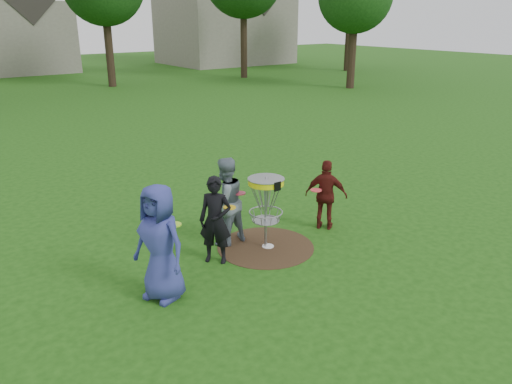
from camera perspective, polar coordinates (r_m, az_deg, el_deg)
ground at (r=9.34m, az=1.10°, el=-6.29°), size 100.00×100.00×0.00m
dirt_patch at (r=9.34m, az=1.10°, el=-6.27°), size 1.80×1.80×0.01m
player_blue at (r=7.52m, az=-10.92°, el=-5.73°), size 0.86×1.04×1.81m
player_black at (r=8.54m, az=-4.66°, el=-3.24°), size 0.66×0.66×1.54m
player_grey at (r=9.20m, az=-3.55°, el=-1.09°), size 0.87×0.71×1.67m
player_maroon at (r=9.97m, az=8.03°, el=-0.34°), size 0.79×0.87×1.42m
disc_on_grass at (r=9.34m, az=1.38°, el=-6.23°), size 0.22×0.22×0.02m
disc_golf_basket at (r=8.94m, az=1.14°, el=-0.40°), size 0.66×0.67×1.38m
held_discs at (r=8.70m, az=-1.35°, el=-1.22°), size 3.48×0.99×0.26m
house_row at (r=40.94m, az=-23.67°, el=18.15°), size 44.50×10.65×11.62m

